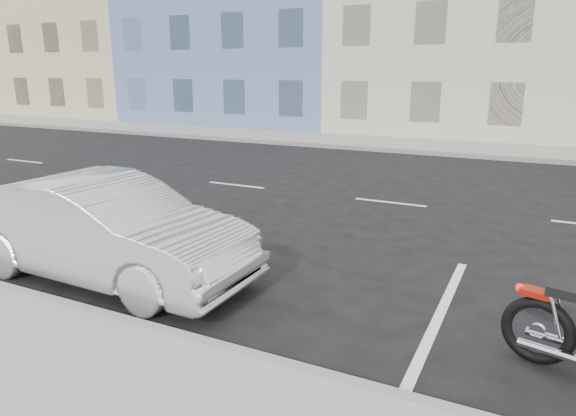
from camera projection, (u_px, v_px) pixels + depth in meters
name	position (u px, v px, depth m)	size (l,w,h in m)	color
ground	(486.00, 213.00, 10.50)	(120.00, 120.00, 0.00)	black
sidewalk_far	(375.00, 143.00, 20.16)	(80.00, 3.40, 0.15)	gray
curb_near	(13.00, 293.00, 6.57)	(80.00, 0.12, 0.16)	gray
curb_far	(362.00, 148.00, 18.68)	(80.00, 0.12, 0.16)	gray
bldg_far_west	(108.00, 21.00, 34.19)	(12.00, 12.00, 12.00)	tan
bldg_blue	(266.00, 3.00, 28.92)	(12.00, 12.00, 13.00)	slate
bldg_cream	(491.00, 6.00, 23.97)	(12.00, 12.00, 11.50)	#BBB29B
sedan_silver	(106.00, 229.00, 7.07)	(1.52, 4.35, 1.43)	#ACAFB4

